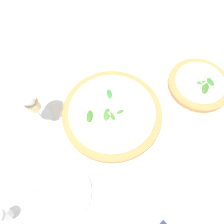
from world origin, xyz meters
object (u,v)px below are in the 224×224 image
object	(u,v)px
wine_glass	(30,101)
side_plate_white	(61,192)
pizza_arugula_main	(112,114)
pizza_personal_side	(198,85)
shaker_pepper	(3,216)

from	to	relation	value
wine_glass	side_plate_white	xyz separation A→B (m)	(0.09, 0.22, -0.10)
pizza_arugula_main	pizza_personal_side	world-z (taller)	same
pizza_arugula_main	pizza_personal_side	distance (m)	0.31
shaker_pepper	wine_glass	bearing A→B (deg)	-143.71
pizza_personal_side	wine_glass	distance (m)	0.54
pizza_arugula_main	wine_glass	bearing A→B (deg)	-42.59
pizza_arugula_main	side_plate_white	world-z (taller)	pizza_arugula_main
wine_glass	shaker_pepper	distance (m)	0.30
side_plate_white	shaker_pepper	xyz separation A→B (m)	(0.14, -0.05, 0.02)
pizza_personal_side	side_plate_white	xyz separation A→B (m)	(0.55, -0.05, -0.01)
pizza_arugula_main	side_plate_white	distance (m)	0.27
pizza_arugula_main	wine_glass	size ratio (longest dim) A/B	1.98
side_plate_white	shaker_pepper	distance (m)	0.15
pizza_personal_side	wine_glass	bearing A→B (deg)	-31.74
pizza_arugula_main	pizza_personal_side	bearing A→B (deg)	156.16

